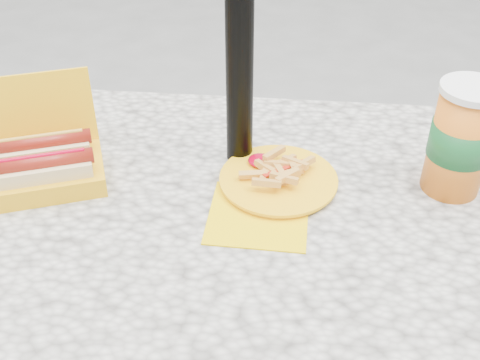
{
  "coord_description": "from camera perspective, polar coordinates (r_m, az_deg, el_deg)",
  "views": [
    {
      "loc": [
        0.1,
        -0.81,
        1.42
      ],
      "look_at": [
        0.01,
        0.02,
        0.8
      ],
      "focal_mm": 45.0,
      "sensor_mm": 36.0,
      "label": 1
    }
  ],
  "objects": [
    {
      "name": "hotdog_box",
      "position": [
        1.15,
        -18.37,
        1.48
      ],
      "size": [
        0.26,
        0.23,
        0.18
      ],
      "rotation": [
        0.0,
        0.0,
        0.36
      ],
      "color": "#F5B20F",
      "rests_on": "picnic_table"
    },
    {
      "name": "fries_plate",
      "position": [
        1.1,
        3.48,
        -0.07
      ],
      "size": [
        0.23,
        0.29,
        0.04
      ],
      "rotation": [
        0.0,
        0.0,
        -0.02
      ],
      "color": "yellow",
      "rests_on": "picnic_table"
    },
    {
      "name": "soda_cup",
      "position": [
        1.11,
        20.2,
        3.64
      ],
      "size": [
        0.11,
        0.11,
        0.21
      ],
      "rotation": [
        0.0,
        0.0,
        0.28
      ],
      "color": "orange",
      "rests_on": "picnic_table"
    },
    {
      "name": "picnic_table",
      "position": [
        1.12,
        -0.85,
        -6.97
      ],
      "size": [
        1.2,
        0.8,
        0.75
      ],
      "color": "beige",
      "rests_on": "ground"
    }
  ]
}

